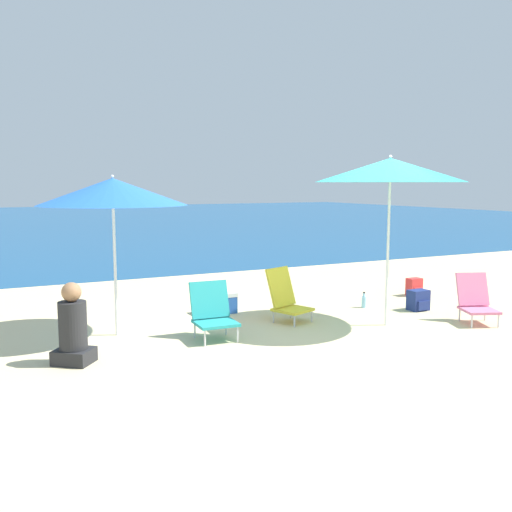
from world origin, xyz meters
TOP-DOWN VIEW (x-y plane):
  - ground_plane at (0.00, 0.00)m, footprint 60.00×60.00m
  - sea_water at (0.00, 25.77)m, footprint 60.00×40.00m
  - beach_umbrella_blue at (-2.68, 1.57)m, footprint 1.87×1.87m
  - beach_umbrella_teal at (0.78, 0.42)m, footprint 2.01×2.01m
  - beach_chair_yellow at (-0.35, 1.25)m, footprint 0.62×0.67m
  - beach_chair_teal at (-1.62, 0.88)m, footprint 0.53×0.59m
  - beach_chair_pink at (2.00, -0.03)m, footprint 0.62×0.69m
  - person_seated_near at (-3.37, 0.60)m, footprint 0.51×0.51m
  - backpack_red at (2.59, 1.86)m, footprint 0.25×0.20m
  - backpack_navy at (1.83, 0.93)m, footprint 0.30×0.24m
  - water_bottle at (1.20, 1.47)m, footprint 0.07×0.07m
  - cooler_box at (-0.99, 2.14)m, footprint 0.48×0.29m
  - seagull at (-0.59, 2.82)m, footprint 0.27×0.11m

SIDE VIEW (x-z plane):
  - ground_plane at x=0.00m, z-range 0.00..0.00m
  - sea_water at x=0.00m, z-range 0.00..0.01m
  - water_bottle at x=1.20m, z-range -0.03..0.22m
  - seagull at x=-0.59m, z-range 0.03..0.25m
  - backpack_red at x=2.59m, z-range 0.00..0.30m
  - backpack_navy at x=1.83m, z-range 0.00..0.31m
  - cooler_box at x=-0.99m, z-range 0.00..0.31m
  - beach_chair_pink at x=2.00m, z-range -0.02..0.67m
  - beach_chair_teal at x=-1.62m, z-range -0.01..0.70m
  - beach_chair_yellow at x=-0.35m, z-range -0.03..0.72m
  - person_seated_near at x=-3.37m, z-range -0.07..0.82m
  - beach_umbrella_blue at x=-2.68m, z-range 0.82..2.88m
  - beach_umbrella_teal at x=0.78m, z-range 0.96..3.29m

